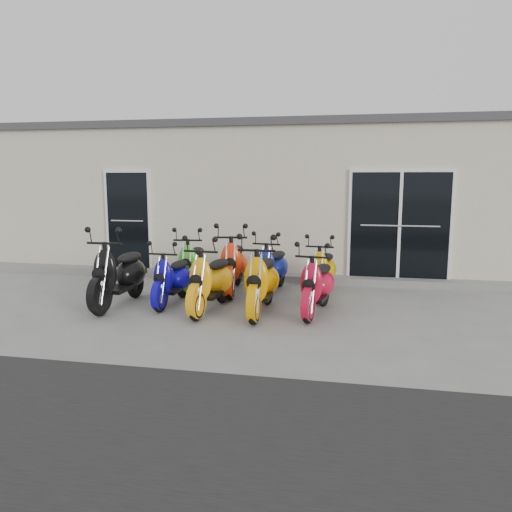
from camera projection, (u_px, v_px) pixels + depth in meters
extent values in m
plane|color=gray|center=(249.00, 305.00, 8.51)|extent=(80.00, 80.00, 0.00)
cube|color=beige|center=(290.00, 198.00, 13.29)|extent=(14.00, 6.00, 3.20)
cube|color=#3F3F42|center=(291.00, 133.00, 13.03)|extent=(14.20, 6.20, 0.16)
cube|color=gray|center=(269.00, 277.00, 10.45)|extent=(14.00, 0.40, 0.15)
cube|color=black|center=(128.00, 218.00, 11.03)|extent=(1.07, 0.08, 2.22)
cube|color=black|center=(400.00, 223.00, 9.91)|extent=(2.02, 0.08, 2.22)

